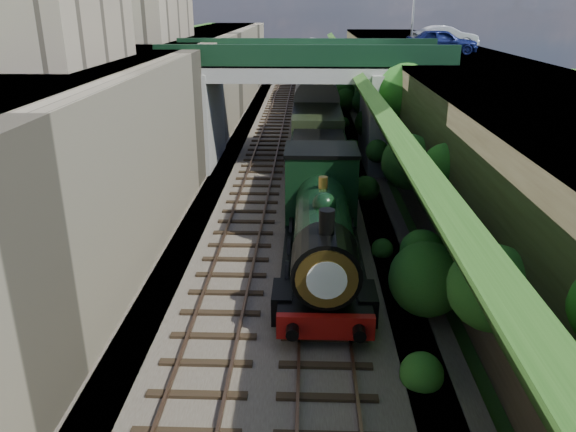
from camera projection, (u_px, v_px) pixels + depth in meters
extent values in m
cube|color=#473F38|center=(295.00, 183.00, 30.58)|extent=(10.00, 90.00, 0.20)
cube|color=#756B56|center=(191.00, 120.00, 29.56)|extent=(1.00, 90.00, 7.00)
cube|color=#262628|center=(125.00, 120.00, 29.67)|extent=(6.00, 90.00, 7.00)
cube|color=#262628|center=(477.00, 129.00, 29.20)|extent=(8.00, 90.00, 6.25)
cube|color=#1E4714|center=(390.00, 136.00, 29.50)|extent=(4.02, 90.00, 6.36)
sphere|color=#194C14|center=(492.00, 288.00, 13.23)|extent=(2.11, 2.11, 2.11)
sphere|color=#194C14|center=(426.00, 279.00, 16.57)|extent=(2.26, 2.26, 2.26)
sphere|color=#194C14|center=(422.00, 252.00, 17.89)|extent=(1.44, 1.44, 1.44)
sphere|color=#194C14|center=(446.00, 167.00, 19.87)|extent=(1.71, 1.71, 1.71)
sphere|color=#194C14|center=(409.00, 162.00, 23.94)|extent=(2.39, 2.39, 2.39)
sphere|color=#194C14|center=(366.00, 189.00, 27.84)|extent=(1.36, 1.36, 1.36)
sphere|color=#194C14|center=(377.00, 151.00, 29.88)|extent=(1.22, 1.22, 1.22)
sphere|color=#194C14|center=(408.00, 91.00, 30.69)|extent=(1.81, 1.81, 1.81)
sphere|color=#194C14|center=(370.00, 123.00, 35.16)|extent=(1.96, 1.96, 1.96)
sphere|color=#194C14|center=(387.00, 84.00, 36.98)|extent=(1.59, 1.59, 1.59)
sphere|color=#194C14|center=(365.00, 102.00, 40.48)|extent=(1.92, 1.92, 1.92)
sphere|color=#194C14|center=(364.00, 92.00, 43.24)|extent=(1.49, 1.49, 1.49)
sphere|color=#194C14|center=(365.00, 82.00, 45.18)|extent=(2.00, 2.00, 2.00)
sphere|color=#194C14|center=(345.00, 100.00, 49.82)|extent=(1.98, 1.98, 1.98)
sphere|color=#194C14|center=(345.00, 92.00, 52.29)|extent=(2.18, 2.18, 2.18)
sphere|color=#194C14|center=(359.00, 65.00, 53.80)|extent=(2.08, 2.08, 2.08)
sphere|color=#194C14|center=(339.00, 88.00, 57.58)|extent=(1.35, 1.35, 1.35)
sphere|color=#194C14|center=(355.00, 56.00, 60.04)|extent=(2.19, 2.19, 2.19)
cube|color=black|center=(258.00, 180.00, 30.60)|extent=(2.50, 90.00, 0.07)
cube|color=brown|center=(245.00, 178.00, 30.59)|extent=(0.08, 90.00, 0.14)
cube|color=brown|center=(271.00, 178.00, 30.54)|extent=(0.08, 90.00, 0.14)
cube|color=black|center=(317.00, 181.00, 30.50)|extent=(2.50, 90.00, 0.07)
cube|color=brown|center=(304.00, 179.00, 30.49)|extent=(0.08, 90.00, 0.14)
cube|color=brown|center=(330.00, 179.00, 30.44)|extent=(0.08, 90.00, 0.14)
cube|color=gray|center=(306.00, 69.00, 32.32)|extent=(16.00, 6.00, 0.90)
cube|color=#12331D|center=(306.00, 57.00, 29.32)|extent=(16.00, 0.30, 1.20)
cube|color=#12331D|center=(306.00, 48.00, 34.65)|extent=(16.00, 0.30, 1.20)
cube|color=gray|center=(205.00, 118.00, 33.52)|extent=(1.40, 6.40, 5.70)
cube|color=gray|center=(384.00, 119.00, 33.18)|extent=(2.40, 6.40, 5.70)
cube|color=gray|center=(52.00, 10.00, 22.13)|extent=(4.00, 8.00, 4.00)
cylinder|color=black|center=(399.00, 138.00, 31.38)|extent=(0.30, 0.30, 4.40)
sphere|color=#194C14|center=(403.00, 91.00, 30.46)|extent=(3.60, 3.60, 3.60)
sphere|color=#194C14|center=(409.00, 100.00, 31.41)|extent=(2.40, 2.40, 2.40)
cylinder|color=gray|center=(414.00, 4.00, 37.55)|extent=(0.14, 0.14, 6.00)
imported|color=navy|center=(441.00, 41.00, 35.41)|extent=(4.53, 1.94, 1.53)
imported|color=#BCBDC1|center=(445.00, 37.00, 40.73)|extent=(4.63, 1.68, 1.52)
cube|color=black|center=(322.00, 274.00, 19.36)|extent=(2.40, 8.40, 0.60)
cube|color=black|center=(322.00, 248.00, 20.10)|extent=(2.70, 10.00, 0.35)
cube|color=maroon|center=(326.00, 327.00, 15.37)|extent=(2.70, 0.25, 0.70)
cylinder|color=black|center=(323.00, 222.00, 18.89)|extent=(1.90, 5.60, 1.90)
cylinder|color=black|center=(326.00, 265.00, 15.81)|extent=(1.96, 1.80, 1.96)
cylinder|color=white|center=(327.00, 281.00, 14.89)|extent=(1.10, 0.05, 1.10)
cylinder|color=black|center=(327.00, 225.00, 15.38)|extent=(0.44, 0.44, 0.90)
sphere|color=black|center=(324.00, 204.00, 17.60)|extent=(0.76, 0.76, 0.76)
cylinder|color=#A57F33|center=(323.00, 184.00, 19.25)|extent=(0.32, 0.32, 0.50)
cube|color=black|center=(321.00, 185.00, 22.20)|extent=(2.75, 2.40, 2.80)
cube|color=black|center=(322.00, 150.00, 21.69)|extent=(2.85, 2.50, 0.15)
cube|color=black|center=(282.00, 302.00, 16.85)|extent=(0.60, 1.40, 0.90)
cube|color=black|center=(366.00, 303.00, 16.77)|extent=(0.60, 1.40, 0.90)
cube|color=black|center=(318.00, 198.00, 27.04)|extent=(2.30, 6.00, 0.50)
cube|color=black|center=(318.00, 193.00, 26.95)|extent=(2.60, 6.00, 0.50)
cube|color=black|center=(319.00, 169.00, 26.53)|extent=(2.70, 6.00, 2.40)
cube|color=black|center=(319.00, 143.00, 26.08)|extent=(2.50, 5.60, 0.20)
cube|color=black|center=(315.00, 140.00, 38.83)|extent=(2.30, 17.00, 0.40)
cube|color=black|center=(315.00, 136.00, 38.75)|extent=(2.50, 17.00, 0.50)
cube|color=black|center=(316.00, 115.00, 38.21)|extent=(2.80, 18.00, 2.70)
cube|color=slate|center=(316.00, 93.00, 37.68)|extent=(2.90, 18.00, 0.50)
cube|color=black|center=(313.00, 98.00, 56.40)|extent=(2.30, 17.00, 0.40)
cube|color=black|center=(313.00, 95.00, 56.32)|extent=(2.50, 17.00, 0.50)
cube|color=black|center=(313.00, 80.00, 55.78)|extent=(2.80, 18.00, 2.70)
cube|color=slate|center=(314.00, 64.00, 55.25)|extent=(2.90, 18.00, 0.50)
cube|color=black|center=(312.00, 75.00, 73.97)|extent=(2.30, 17.00, 0.40)
cube|color=black|center=(312.00, 73.00, 73.88)|extent=(2.50, 17.00, 0.50)
cube|color=black|center=(312.00, 62.00, 73.35)|extent=(2.80, 18.00, 2.70)
cube|color=slate|center=(313.00, 50.00, 72.82)|extent=(2.90, 18.00, 0.50)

